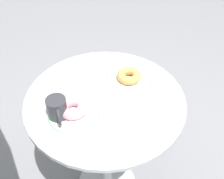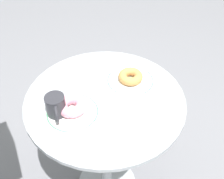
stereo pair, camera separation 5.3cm
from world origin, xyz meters
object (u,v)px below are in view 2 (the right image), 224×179
(donut_old_fashioned, at_px, (131,77))
(paper_napkin, at_px, (139,135))
(coffee_mug, at_px, (56,107))
(plate_left, at_px, (73,112))
(cafe_table, at_px, (106,131))
(plate_right, at_px, (131,81))
(donut_pink_frosted, at_px, (72,106))

(donut_old_fashioned, distance_m, paper_napkin, 0.30)
(donut_old_fashioned, height_order, coffee_mug, coffee_mug)
(plate_left, height_order, paper_napkin, plate_left)
(cafe_table, xyz_separation_m, plate_right, (0.15, -0.00, 0.23))
(cafe_table, distance_m, donut_pink_frosted, 0.30)
(donut_pink_frosted, relative_size, donut_old_fashioned, 1.10)
(plate_left, distance_m, coffee_mug, 0.07)
(donut_pink_frosted, relative_size, coffee_mug, 1.06)
(donut_pink_frosted, xyz_separation_m, coffee_mug, (-0.06, 0.02, 0.01))
(cafe_table, distance_m, plate_left, 0.28)
(donut_pink_frosted, bearing_deg, donut_old_fashioned, -6.16)
(cafe_table, xyz_separation_m, plate_left, (-0.15, 0.02, 0.23))
(cafe_table, relative_size, paper_napkin, 5.77)
(plate_right, distance_m, coffee_mug, 0.36)
(donut_old_fashioned, bearing_deg, donut_pink_frosted, 173.84)
(cafe_table, xyz_separation_m, coffee_mug, (-0.20, 0.05, 0.27))
(donut_old_fashioned, bearing_deg, paper_napkin, -129.90)
(cafe_table, distance_m, plate_right, 0.27)
(donut_pink_frosted, distance_m, paper_napkin, 0.28)
(donut_pink_frosted, bearing_deg, cafe_table, -11.72)
(cafe_table, bearing_deg, paper_napkin, -99.91)
(cafe_table, xyz_separation_m, donut_old_fashioned, (0.15, -0.00, 0.25))
(plate_right, height_order, donut_pink_frosted, donut_pink_frosted)
(donut_pink_frosted, bearing_deg, plate_right, -6.16)
(plate_left, xyz_separation_m, coffee_mug, (-0.05, 0.03, 0.04))
(plate_right, height_order, paper_napkin, plate_right)
(plate_left, relative_size, paper_napkin, 1.64)
(donut_pink_frosted, height_order, paper_napkin, donut_pink_frosted)
(cafe_table, distance_m, paper_napkin, 0.33)
(cafe_table, height_order, plate_right, plate_right)
(plate_left, distance_m, donut_pink_frosted, 0.03)
(paper_napkin, relative_size, coffee_mug, 1.14)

